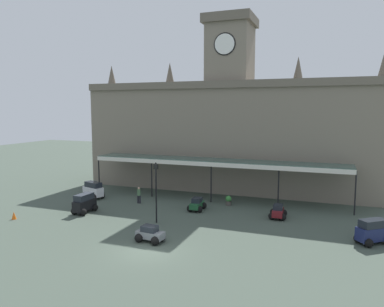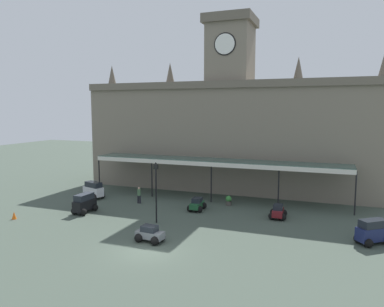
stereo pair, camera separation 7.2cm
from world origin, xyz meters
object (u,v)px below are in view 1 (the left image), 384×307
object	(u,v)px
car_green_sedan	(197,205)
car_grey_sedan	(150,235)
car_navy_van	(373,233)
pedestrian_crossing_forecourt	(139,194)
planter_near_kerb	(228,200)
car_black_van	(84,204)
car_maroon_sedan	(278,212)
car_white_van	(93,191)
traffic_cone	(14,215)
victorian_lamppost	(156,186)

from	to	relation	value
car_green_sedan	car_grey_sedan	xyz separation A→B (m)	(-0.31, -9.01, 0.00)
car_navy_van	pedestrian_crossing_forecourt	size ratio (longest dim) A/B	1.53
planter_near_kerb	car_green_sedan	bearing A→B (deg)	-129.16
car_black_van	car_maroon_sedan	xyz separation A→B (m)	(16.89, 4.55, -0.30)
car_white_van	car_maroon_sedan	xyz separation A→B (m)	(19.49, -0.46, -0.30)
car_white_van	car_maroon_sedan	bearing A→B (deg)	-1.34
pedestrian_crossing_forecourt	traffic_cone	distance (m)	11.45
car_grey_sedan	car_white_van	distance (m)	15.13
car_navy_van	car_white_van	bearing A→B (deg)	170.58
car_green_sedan	car_maroon_sedan	xyz separation A→B (m)	(7.49, 0.14, 0.00)
car_maroon_sedan	pedestrian_crossing_forecourt	size ratio (longest dim) A/B	1.25
car_green_sedan	traffic_cone	size ratio (longest dim) A/B	3.17
car_green_sedan	car_maroon_sedan	size ratio (longest dim) A/B	1.00
car_green_sedan	car_white_van	world-z (taller)	car_white_van
car_navy_van	planter_near_kerb	world-z (taller)	car_navy_van
car_maroon_sedan	victorian_lamppost	size ratio (longest dim) A/B	0.41
car_maroon_sedan	planter_near_kerb	distance (m)	5.84
car_navy_van	victorian_lamppost	xyz separation A→B (m)	(-16.50, -0.98, 2.36)
car_grey_sedan	traffic_cone	xyz separation A→B (m)	(-13.56, 0.76, -0.17)
pedestrian_crossing_forecourt	planter_near_kerb	xyz separation A→B (m)	(8.67, 2.45, -0.42)
car_black_van	traffic_cone	distance (m)	5.92
traffic_cone	planter_near_kerb	bearing A→B (deg)	34.41
car_navy_van	traffic_cone	xyz separation A→B (m)	(-28.50, -4.43, -0.48)
pedestrian_crossing_forecourt	car_navy_van	bearing A→B (deg)	-11.32
car_maroon_sedan	pedestrian_crossing_forecourt	bearing A→B (deg)	179.01
car_green_sedan	traffic_cone	bearing A→B (deg)	-149.26
traffic_cone	victorian_lamppost	bearing A→B (deg)	16.01
car_green_sedan	car_maroon_sedan	distance (m)	7.49
car_white_van	planter_near_kerb	world-z (taller)	car_white_van
car_grey_sedan	pedestrian_crossing_forecourt	world-z (taller)	pedestrian_crossing_forecourt
car_maroon_sedan	planter_near_kerb	bearing A→B (deg)	152.57
car_green_sedan	planter_near_kerb	xyz separation A→B (m)	(2.30, 2.83, -0.01)
planter_near_kerb	car_maroon_sedan	bearing A→B (deg)	-27.43
car_green_sedan	traffic_cone	distance (m)	16.14
car_grey_sedan	car_navy_van	distance (m)	15.82
car_green_sedan	planter_near_kerb	bearing A→B (deg)	50.84
car_black_van	car_navy_van	world-z (taller)	same
car_navy_van	traffic_cone	bearing A→B (deg)	-171.17
car_grey_sedan	victorian_lamppost	bearing A→B (deg)	110.34
car_white_van	traffic_cone	world-z (taller)	car_white_van
car_navy_van	car_white_van	distance (m)	26.99
car_white_van	traffic_cone	distance (m)	9.05
car_navy_van	victorian_lamppost	size ratio (longest dim) A/B	0.50
car_navy_van	planter_near_kerb	xyz separation A→B (m)	(-12.32, 6.66, -0.32)
car_grey_sedan	planter_near_kerb	size ratio (longest dim) A/B	2.21
pedestrian_crossing_forecourt	planter_near_kerb	distance (m)	9.02
car_navy_van	planter_near_kerb	distance (m)	14.01
car_maroon_sedan	traffic_cone	size ratio (longest dim) A/B	3.17
car_white_van	planter_near_kerb	xyz separation A→B (m)	(14.30, 2.24, -0.32)
traffic_cone	car_white_van	bearing A→B (deg)	78.02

